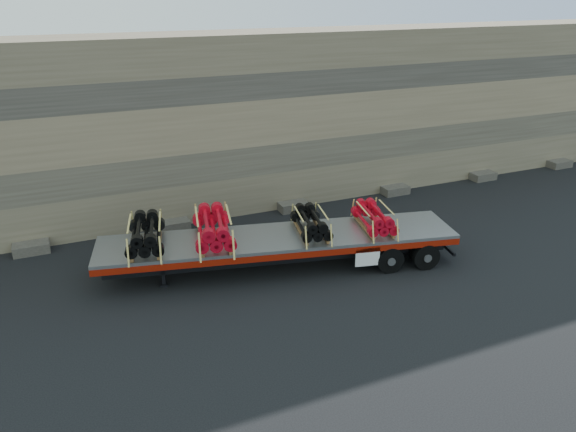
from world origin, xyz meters
The scene contains 7 objects.
ground centered at (0.00, 0.00, 0.00)m, with size 120.00×120.00×0.00m, color black.
rock_wall centered at (0.00, 6.50, 3.50)m, with size 44.00×3.00×7.00m, color #7A6B54.
trailer centered at (-0.52, 0.19, 0.58)m, with size 11.53×2.22×1.15m, color #A1A4A8, non-canonical shape.
bundle_front centered at (-4.58, 1.09, 1.55)m, with size 1.11×2.23×0.79m, color black, non-canonical shape.
bundle_midfront centered at (-2.56, 0.64, 1.58)m, with size 1.20×2.41×0.85m, color red, non-canonical shape.
bundle_midrear centered at (0.51, -0.04, 1.50)m, with size 0.98×1.96×0.69m, color black, non-canonical shape.
bundle_rear centered at (2.61, -0.50, 1.50)m, with size 0.99×1.98×0.70m, color red, non-canonical shape.
Camera 1 is at (-6.88, -15.06, 8.61)m, focal length 35.00 mm.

